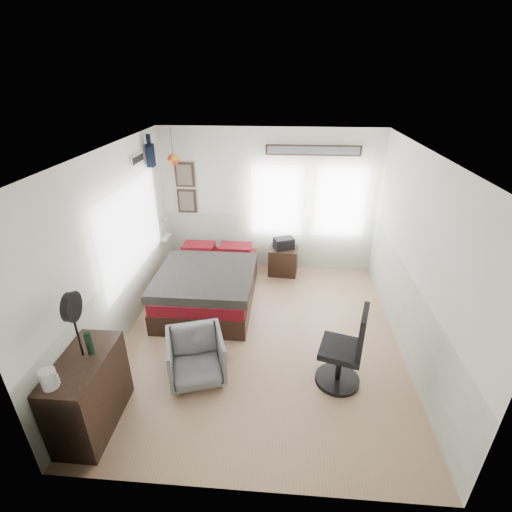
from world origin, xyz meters
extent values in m
cube|color=tan|center=(0.00, 0.00, -0.01)|extent=(4.00, 4.50, 0.01)
cube|color=silver|center=(0.00, 2.25, 1.35)|extent=(4.00, 0.02, 2.70)
cube|color=silver|center=(0.00, -2.25, 1.35)|extent=(4.00, 0.02, 2.70)
cube|color=silver|center=(-2.00, 0.00, 1.35)|extent=(0.02, 4.50, 2.70)
cube|color=silver|center=(2.00, 0.00, 1.35)|extent=(0.02, 4.50, 2.70)
cube|color=white|center=(0.00, 0.00, 2.70)|extent=(4.00, 4.50, 0.02)
cube|color=#B5BDAD|center=(0.00, 2.24, 0.55)|extent=(4.00, 0.01, 1.10)
cube|color=#B5BDAD|center=(-1.99, 0.00, 0.55)|extent=(0.01, 4.50, 1.10)
cube|color=#B5BDAD|center=(1.99, 0.00, 0.55)|extent=(0.01, 4.50, 1.10)
cube|color=silver|center=(-1.96, 0.55, 1.45)|extent=(0.03, 2.20, 1.35)
cube|color=silver|center=(0.15, 2.21, 1.40)|extent=(0.95, 0.03, 1.30)
cube|color=silver|center=(1.30, 2.21, 1.40)|extent=(0.95, 0.03, 1.30)
cube|color=black|center=(-1.55, 2.21, 1.35)|extent=(0.35, 0.03, 0.45)
cube|color=black|center=(-1.55, 2.21, 1.85)|extent=(0.35, 0.03, 0.45)
cube|color=#7F7259|center=(-1.55, 2.20, 1.35)|extent=(0.27, 0.01, 0.37)
cube|color=#7F7259|center=(-1.55, 2.20, 1.85)|extent=(0.27, 0.01, 0.37)
cube|color=black|center=(0.75, 2.21, 2.32)|extent=(1.65, 0.03, 0.18)
cube|color=gray|center=(0.75, 2.20, 2.32)|extent=(1.58, 0.01, 0.13)
cube|color=white|center=(-1.97, 1.15, 2.35)|extent=(0.02, 0.48, 0.14)
sphere|color=red|center=(-1.65, 1.95, 2.18)|extent=(0.20, 0.20, 0.20)
cube|color=#342018|center=(-0.94, 0.94, 0.17)|extent=(1.48, 2.10, 0.34)
cube|color=maroon|center=(-0.94, 0.94, 0.43)|extent=(1.44, 2.06, 0.19)
cube|color=#363531|center=(-0.94, 0.71, 0.60)|extent=(1.54, 1.56, 0.15)
cube|color=maroon|center=(-1.29, 1.78, 0.60)|extent=(0.58, 0.36, 0.15)
cube|color=maroon|center=(-0.59, 1.78, 0.60)|extent=(0.58, 0.36, 0.15)
cube|color=#342018|center=(-1.74, -1.62, 0.45)|extent=(0.48, 1.00, 0.90)
imported|color=slate|center=(-0.76, -0.84, 0.32)|extent=(0.87, 0.88, 0.64)
cube|color=#342018|center=(0.30, 2.00, 0.27)|extent=(0.57, 0.47, 0.53)
cylinder|color=black|center=(1.03, -0.78, 0.03)|extent=(0.56, 0.56, 0.05)
cylinder|color=black|center=(1.03, -0.78, 0.27)|extent=(0.06, 0.06, 0.43)
cube|color=black|center=(1.03, -0.78, 0.51)|extent=(0.61, 0.61, 0.09)
cube|color=black|center=(1.23, -0.84, 0.84)|extent=(0.18, 0.45, 0.56)
cylinder|color=silver|center=(-1.83, -1.98, 1.00)|extent=(0.15, 0.15, 0.19)
cube|color=silver|center=(-1.75, -1.98, 1.01)|extent=(0.02, 0.02, 0.12)
cylinder|color=black|center=(-1.68, -1.51, 1.03)|extent=(0.07, 0.07, 0.27)
cylinder|color=black|center=(-1.75, -1.54, 1.19)|extent=(0.02, 0.02, 0.58)
cylinder|color=black|center=(-1.75, -1.54, 1.50)|extent=(0.08, 0.29, 0.29)
cylinder|color=black|center=(-1.71, -1.54, 1.50)|extent=(0.05, 0.31, 0.31)
cube|color=black|center=(0.30, 2.00, 0.64)|extent=(0.42, 0.35, 0.21)
camera|label=1|loc=(0.27, -4.37, 3.54)|focal=26.00mm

